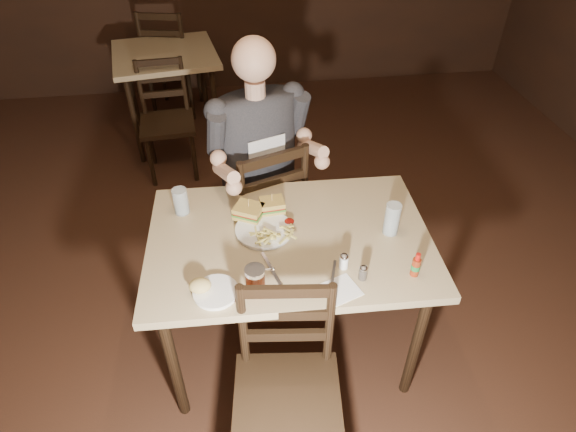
{
  "coord_description": "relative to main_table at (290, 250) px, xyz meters",
  "views": [
    {
      "loc": [
        -0.04,
        -1.39,
        2.19
      ],
      "look_at": [
        0.19,
        0.22,
        0.85
      ],
      "focal_mm": 30.0,
      "sensor_mm": 36.0,
      "label": 1
    }
  ],
  "objects": [
    {
      "name": "glass_left",
      "position": [
        -0.47,
        0.25,
        0.14
      ],
      "size": [
        0.07,
        0.07,
        0.13
      ],
      "primitive_type": "cylinder",
      "rotation": [
        0.0,
        0.0,
        -0.04
      ],
      "color": "silver",
      "rests_on": "main_table"
    },
    {
      "name": "bg_table",
      "position": [
        -0.68,
        2.32,
        -0.01
      ],
      "size": [
        0.91,
        0.91,
        0.77
      ],
      "rotation": [
        0.0,
        0.0,
        0.15
      ],
      "color": "tan",
      "rests_on": "ground"
    },
    {
      "name": "room_shell",
      "position": [
        -0.19,
        -0.17,
        0.71
      ],
      "size": [
        7.0,
        7.0,
        7.0
      ],
      "color": "black",
      "rests_on": "ground"
    },
    {
      "name": "chair_near",
      "position": [
        -0.09,
        -0.59,
        -0.24
      ],
      "size": [
        0.47,
        0.5,
        0.9
      ],
      "primitive_type": null,
      "rotation": [
        0.0,
        0.0,
        -0.12
      ],
      "color": "black",
      "rests_on": "ground"
    },
    {
      "name": "diner",
      "position": [
        -0.07,
        0.55,
        0.28
      ],
      "size": [
        0.67,
        0.6,
        0.96
      ],
      "primitive_type": null,
      "rotation": [
        0.0,
        0.0,
        0.34
      ],
      "color": "#2E2E33",
      "rests_on": "chair_far"
    },
    {
      "name": "bg_chair_far",
      "position": [
        -0.68,
        2.87,
        -0.21
      ],
      "size": [
        0.54,
        0.58,
        0.97
      ],
      "primitive_type": null,
      "rotation": [
        0.0,
        0.0,
        2.92
      ],
      "color": "black",
      "rests_on": "ground"
    },
    {
      "name": "sandwich_right",
      "position": [
        -0.06,
        0.18,
        0.14
      ],
      "size": [
        0.12,
        0.1,
        0.1
      ],
      "primitive_type": null,
      "rotation": [
        0.0,
        0.0,
        0.08
      ],
      "color": "tan",
      "rests_on": "dinner_plate"
    },
    {
      "name": "sandwich_left",
      "position": [
        -0.17,
        0.15,
        0.14
      ],
      "size": [
        0.16,
        0.15,
        0.1
      ],
      "primitive_type": null,
      "rotation": [
        0.0,
        0.0,
        -0.49
      ],
      "color": "tan",
      "rests_on": "dinner_plate"
    },
    {
      "name": "fries_pile",
      "position": [
        -0.07,
        0.0,
        0.11
      ],
      "size": [
        0.25,
        0.18,
        0.04
      ],
      "primitive_type": null,
      "rotation": [
        0.0,
        0.0,
        -0.04
      ],
      "color": "#CEC261",
      "rests_on": "dinner_plate"
    },
    {
      "name": "dinner_plate",
      "position": [
        -0.11,
        0.05,
        0.08
      ],
      "size": [
        0.26,
        0.26,
        0.01
      ],
      "primitive_type": "cylinder",
      "rotation": [
        0.0,
        0.0,
        -0.04
      ],
      "color": "white",
      "rests_on": "main_table"
    },
    {
      "name": "chair_far",
      "position": [
        -0.09,
        0.6,
        -0.22
      ],
      "size": [
        0.57,
        0.6,
        0.95
      ],
      "primitive_type": null,
      "rotation": [
        0.0,
        0.0,
        3.48
      ],
      "color": "black",
      "rests_on": "ground"
    },
    {
      "name": "hot_sauce",
      "position": [
        0.47,
        -0.29,
        0.13
      ],
      "size": [
        0.04,
        0.04,
        0.11
      ],
      "primitive_type": null,
      "rotation": [
        0.0,
        0.0,
        -0.04
      ],
      "color": "maroon",
      "rests_on": "main_table"
    },
    {
      "name": "knife",
      "position": [
        -0.1,
        -0.19,
        0.08
      ],
      "size": [
        0.07,
        0.22,
        0.01
      ],
      "primitive_type": "cube",
      "rotation": [
        0.0,
        0.0,
        0.26
      ],
      "color": "silver",
      "rests_on": "napkin"
    },
    {
      "name": "pepper_shaker",
      "position": [
        0.25,
        -0.29,
        0.11
      ],
      "size": [
        0.04,
        0.04,
        0.06
      ],
      "primitive_type": null,
      "rotation": [
        0.0,
        0.0,
        -0.04
      ],
      "color": "#38332D",
      "rests_on": "main_table"
    },
    {
      "name": "main_table",
      "position": [
        0.0,
        0.0,
        0.0
      ],
      "size": [
        1.28,
        0.88,
        0.77
      ],
      "rotation": [
        0.0,
        0.0,
        -0.04
      ],
      "color": "tan",
      "rests_on": "ground"
    },
    {
      "name": "side_plate",
      "position": [
        -0.33,
        -0.29,
        0.08
      ],
      "size": [
        0.18,
        0.18,
        0.01
      ],
      "primitive_type": "cylinder",
      "rotation": [
        0.0,
        0.0,
        -0.04
      ],
      "color": "white",
      "rests_on": "main_table"
    },
    {
      "name": "ketchup_dollop",
      "position": [
        0.01,
        0.08,
        0.1
      ],
      "size": [
        0.05,
        0.05,
        0.01
      ],
      "primitive_type": "ellipsoid",
      "rotation": [
        0.0,
        0.0,
        -0.04
      ],
      "color": "maroon",
      "rests_on": "dinner_plate"
    },
    {
      "name": "bg_chair_near",
      "position": [
        -0.68,
        1.77,
        -0.26
      ],
      "size": [
        0.43,
        0.46,
        0.86
      ],
      "primitive_type": null,
      "rotation": [
        0.0,
        0.0,
        0.07
      ],
      "color": "black",
      "rests_on": "ground"
    },
    {
      "name": "napkin",
      "position": [
        0.15,
        -0.33,
        0.08
      ],
      "size": [
        0.17,
        0.17,
        0.0
      ],
      "primitive_type": "cube",
      "rotation": [
        0.0,
        0.0,
        0.35
      ],
      "color": "white",
      "rests_on": "main_table"
    },
    {
      "name": "glass_right",
      "position": [
        0.45,
        -0.03,
        0.15
      ],
      "size": [
        0.07,
        0.07,
        0.15
      ],
      "primitive_type": "cylinder",
      "rotation": [
        0.0,
        0.0,
        -0.04
      ],
      "color": "silver",
      "rests_on": "main_table"
    },
    {
      "name": "salt_shaker",
      "position": [
        0.19,
        -0.21,
        0.11
      ],
      "size": [
        0.04,
        0.04,
        0.07
      ],
      "primitive_type": null,
      "rotation": [
        0.0,
        0.0,
        -0.04
      ],
      "color": "white",
      "rests_on": "main_table"
    },
    {
      "name": "fork",
      "position": [
        0.14,
        -0.25,
        0.08
      ],
      "size": [
        0.06,
        0.14,
        0.0
      ],
      "primitive_type": "cube",
      "rotation": [
        0.0,
        0.0,
        -0.31
      ],
      "color": "silver",
      "rests_on": "napkin"
    },
    {
      "name": "bread_roll",
      "position": [
        -0.39,
        -0.27,
        0.12
      ],
      "size": [
        0.09,
        0.07,
        0.05
      ],
      "primitive_type": "ellipsoid",
      "rotation": [
        0.0,
        0.0,
        -0.04
      ],
      "color": "tan",
      "rests_on": "side_plate"
    },
    {
      "name": "syrup_dispenser",
      "position": [
        -0.17,
        -0.28,
        0.13
      ],
      "size": [
        0.08,
        0.08,
        0.1
      ],
      "primitive_type": null,
      "rotation": [
        0.0,
        0.0,
        -0.04
      ],
      "color": "maroon",
      "rests_on": "main_table"
    }
  ]
}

